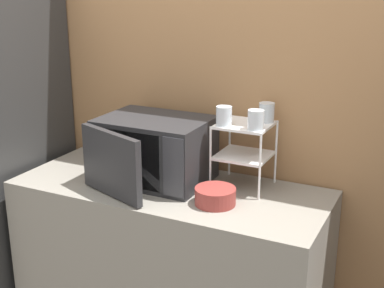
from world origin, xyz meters
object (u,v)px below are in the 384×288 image
object	(u,v)px
dish_rack	(244,142)
glass_front_right	(256,120)
glass_back_right	(267,112)
glass_front_left	(224,116)
bowl	(215,196)
microwave	(153,150)

from	to	relation	value
dish_rack	glass_front_right	bearing A→B (deg)	-43.33
glass_back_right	dish_rack	bearing A→B (deg)	-134.59
glass_front_left	glass_front_right	distance (m)	0.15
dish_rack	glass_back_right	distance (m)	0.17
glass_front_right	glass_front_left	bearing A→B (deg)	179.57
dish_rack	glass_back_right	xyz separation A→B (m)	(0.07, 0.08, 0.13)
glass_front_right	bowl	distance (m)	0.37
glass_front_left	glass_back_right	distance (m)	0.21
microwave	dish_rack	world-z (taller)	microwave
microwave	bowl	size ratio (longest dim) A/B	2.98
glass_front_left	glass_front_right	xyz separation A→B (m)	(0.15, -0.00, 0.00)
dish_rack	microwave	bearing A→B (deg)	-163.80
microwave	glass_back_right	size ratio (longest dim) A/B	6.05
microwave	bowl	xyz separation A→B (m)	(0.38, -0.12, -0.12)
bowl	microwave	bearing A→B (deg)	161.92
dish_rack	glass_front_left	xyz separation A→B (m)	(-0.07, -0.07, 0.13)
glass_front_right	microwave	bearing A→B (deg)	-174.41
microwave	glass_front_left	xyz separation A→B (m)	(0.34, 0.05, 0.19)
dish_rack	bowl	world-z (taller)	dish_rack
dish_rack	glass_back_right	world-z (taller)	glass_back_right
glass_back_right	bowl	xyz separation A→B (m)	(-0.11, -0.32, -0.31)
microwave	glass_back_right	distance (m)	0.56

